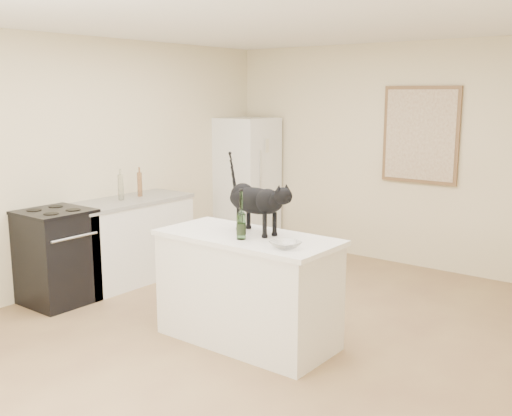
{
  "coord_description": "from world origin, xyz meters",
  "views": [
    {
      "loc": [
        3.03,
        -3.87,
        2.02
      ],
      "look_at": [
        0.15,
        -0.15,
        1.12
      ],
      "focal_mm": 42.2,
      "sensor_mm": 36.0,
      "label": 1
    }
  ],
  "objects_px": {
    "stove": "(57,258)",
    "black_cat": "(255,204)",
    "glass_bowl": "(285,245)",
    "wine_bottle": "(241,217)",
    "fridge": "(246,182)"
  },
  "relations": [
    {
      "from": "fridge",
      "to": "black_cat",
      "type": "bearing_deg",
      "value": -50.0
    },
    {
      "from": "stove",
      "to": "wine_bottle",
      "type": "relative_size",
      "value": 2.59
    },
    {
      "from": "fridge",
      "to": "black_cat",
      "type": "height_order",
      "value": "fridge"
    },
    {
      "from": "fridge",
      "to": "glass_bowl",
      "type": "height_order",
      "value": "fridge"
    },
    {
      "from": "stove",
      "to": "fridge",
      "type": "relative_size",
      "value": 0.53
    },
    {
      "from": "stove",
      "to": "black_cat",
      "type": "xyz_separation_m",
      "value": [
        2.05,
        0.51,
        0.69
      ]
    },
    {
      "from": "black_cat",
      "to": "fridge",
      "type": "bearing_deg",
      "value": 143.86
    },
    {
      "from": "stove",
      "to": "black_cat",
      "type": "relative_size",
      "value": 1.33
    },
    {
      "from": "stove",
      "to": "glass_bowl",
      "type": "xyz_separation_m",
      "value": [
        2.53,
        0.24,
        0.48
      ]
    },
    {
      "from": "fridge",
      "to": "black_cat",
      "type": "xyz_separation_m",
      "value": [
        2.05,
        -2.44,
        0.29
      ]
    },
    {
      "from": "glass_bowl",
      "to": "wine_bottle",
      "type": "bearing_deg",
      "value": 176.83
    },
    {
      "from": "stove",
      "to": "fridge",
      "type": "height_order",
      "value": "fridge"
    },
    {
      "from": "black_cat",
      "to": "glass_bowl",
      "type": "relative_size",
      "value": 3.15
    },
    {
      "from": "wine_bottle",
      "to": "fridge",
      "type": "bearing_deg",
      "value": 128.0
    },
    {
      "from": "stove",
      "to": "fridge",
      "type": "xyz_separation_m",
      "value": [
        0.0,
        2.95,
        0.4
      ]
    }
  ]
}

